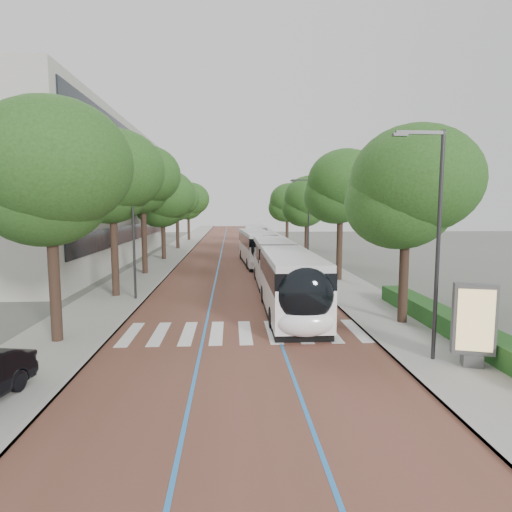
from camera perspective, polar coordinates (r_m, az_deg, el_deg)
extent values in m
plane|color=#51544C|center=(18.25, -2.00, -11.09)|extent=(160.00, 160.00, 0.00)
cube|color=brown|center=(57.66, -2.94, 1.00)|extent=(11.00, 140.00, 0.02)
cube|color=gray|center=(58.09, -10.36, 0.99)|extent=(4.00, 140.00, 0.12)
cube|color=gray|center=(58.19, 4.46, 1.09)|extent=(4.00, 140.00, 0.12)
cube|color=gray|center=(57.89, -8.50, 1.01)|extent=(0.20, 140.00, 0.14)
cube|color=gray|center=(57.97, 2.60, 1.08)|extent=(0.20, 140.00, 0.14)
cube|color=silver|center=(19.70, -16.39, -9.96)|extent=(0.55, 3.60, 0.01)
cube|color=silver|center=(19.46, -12.75, -10.06)|extent=(0.55, 3.60, 0.01)
cube|color=silver|center=(19.29, -9.03, -10.12)|extent=(0.55, 3.60, 0.01)
cube|color=silver|center=(19.21, -5.26, -10.14)|extent=(0.55, 3.60, 0.01)
cube|color=silver|center=(19.21, -1.47, -10.12)|extent=(0.55, 3.60, 0.01)
cube|color=silver|center=(19.29, 2.30, -10.05)|extent=(0.55, 3.60, 0.01)
cube|color=silver|center=(19.44, 6.03, -9.94)|extent=(0.55, 3.60, 0.01)
cube|color=silver|center=(19.68, 9.67, -9.80)|extent=(0.55, 3.60, 0.01)
cube|color=silver|center=(20.00, 13.22, -9.62)|extent=(0.55, 3.60, 0.01)
cube|color=blue|center=(57.67, -4.53, 1.00)|extent=(0.12, 126.00, 0.01)
cube|color=blue|center=(57.69, -1.35, 1.02)|extent=(0.12, 126.00, 0.01)
cube|color=#A5A199|center=(49.28, -26.41, 7.54)|extent=(18.00, 40.00, 14.00)
cube|color=black|center=(46.57, -15.84, 3.14)|extent=(0.12, 38.00, 1.60)
cube|color=black|center=(46.50, -15.96, 7.08)|extent=(0.12, 38.00, 1.60)
cube|color=black|center=(46.66, -16.09, 11.01)|extent=(0.12, 38.00, 1.60)
cube|color=black|center=(47.01, -16.21, 14.66)|extent=(0.12, 38.00, 1.60)
cube|color=#184619|center=(20.44, 24.72, -8.26)|extent=(1.20, 14.00, 0.80)
cylinder|color=#2A2A2C|center=(16.15, 23.10, 1.02)|extent=(0.14, 0.14, 8.00)
cube|color=#2A2A2C|center=(15.95, 21.08, 15.11)|extent=(1.70, 0.12, 0.12)
cube|color=#2A2A2C|center=(15.67, 18.65, 15.07)|extent=(0.50, 0.20, 0.10)
cylinder|color=#2A2A2C|center=(40.07, 7.01, 4.44)|extent=(0.14, 0.14, 8.00)
cube|color=#2A2A2C|center=(39.99, 5.95, 10.04)|extent=(1.70, 0.12, 0.12)
cube|color=#2A2A2C|center=(39.88, 4.94, 9.95)|extent=(0.50, 0.20, 0.10)
cylinder|color=#2A2A2C|center=(26.07, -16.02, 3.17)|extent=(0.14, 0.14, 8.00)
cylinder|color=black|center=(19.06, -25.25, -3.72)|extent=(0.44, 0.44, 4.68)
ellipsoid|color=#224415|center=(18.83, -25.88, 9.14)|extent=(5.96, 5.96, 5.07)
cylinder|color=black|center=(27.50, -18.31, -0.09)|extent=(0.44, 0.44, 5.04)
ellipsoid|color=#224415|center=(27.38, -18.65, 9.48)|extent=(5.76, 5.76, 4.90)
cylinder|color=black|center=(36.22, -14.66, 1.76)|extent=(0.44, 0.44, 5.33)
ellipsoid|color=#224415|center=(36.16, -14.89, 9.43)|extent=(5.61, 5.61, 4.77)
cylinder|color=black|center=(46.07, -12.22, 2.21)|extent=(0.44, 0.44, 4.39)
ellipsoid|color=#224415|center=(45.96, -12.34, 7.17)|extent=(6.30, 6.30, 5.35)
cylinder|color=black|center=(57.93, -10.40, 3.07)|extent=(0.44, 0.44, 4.34)
ellipsoid|color=#224415|center=(57.84, -10.48, 6.98)|extent=(5.35, 5.35, 4.54)
cylinder|color=black|center=(72.82, -8.97, 3.83)|extent=(0.44, 0.44, 4.50)
ellipsoid|color=#224415|center=(72.75, -9.02, 7.05)|extent=(6.47, 6.47, 5.50)
cylinder|color=black|center=(21.28, 19.07, -2.85)|extent=(0.44, 0.44, 4.38)
ellipsoid|color=#224415|center=(21.03, 19.48, 7.93)|extent=(5.85, 5.85, 4.97)
cylinder|color=black|center=(32.57, 11.05, 0.90)|extent=(0.44, 0.44, 4.83)
ellipsoid|color=#224415|center=(32.45, 11.22, 8.64)|extent=(5.57, 5.57, 4.74)
cylinder|color=black|center=(46.24, 6.75, 2.21)|extent=(0.44, 0.44, 4.21)
ellipsoid|color=#224415|center=(46.11, 6.81, 6.96)|extent=(5.52, 5.52, 4.69)
cylinder|color=black|center=(62.02, 4.16, 3.33)|extent=(0.44, 0.44, 4.25)
ellipsoid|color=#224415|center=(61.93, 4.19, 6.91)|extent=(5.66, 5.66, 4.81)
cylinder|color=black|center=(26.87, 3.17, -1.52)|extent=(2.30, 0.91, 2.30)
cube|color=white|center=(21.93, 4.62, -4.71)|extent=(2.55, 9.37, 1.82)
cube|color=black|center=(21.74, 4.65, -1.76)|extent=(2.58, 9.18, 0.97)
cube|color=silver|center=(21.66, 4.66, -0.08)|extent=(2.49, 9.18, 0.31)
cube|color=black|center=(22.17, 4.59, -7.47)|extent=(2.49, 9.00, 0.35)
cube|color=white|center=(31.20, 2.31, -1.35)|extent=(2.54, 7.75, 1.82)
cube|color=black|center=(31.06, 2.31, 0.73)|extent=(2.58, 7.60, 0.97)
cube|color=silver|center=(31.01, 2.32, 1.91)|extent=(2.49, 7.60, 0.31)
cube|color=black|center=(31.37, 2.30, -3.32)|extent=(2.49, 7.44, 0.35)
ellipsoid|color=black|center=(17.40, 6.64, -5.19)|extent=(2.36, 1.11, 2.28)
ellipsoid|color=white|center=(17.62, 6.62, -8.86)|extent=(2.35, 1.01, 1.14)
cylinder|color=black|center=(19.77, 2.21, -8.21)|extent=(0.30, 1.00, 1.00)
cylinder|color=black|center=(20.10, 8.70, -8.03)|extent=(0.30, 1.00, 1.00)
cylinder|color=black|center=(32.87, 0.06, -2.29)|extent=(0.30, 1.00, 1.00)
cylinder|color=black|center=(33.07, 3.98, -2.25)|extent=(0.30, 1.00, 1.00)
cylinder|color=black|center=(24.97, 1.08, -5.09)|extent=(0.30, 1.00, 1.00)
cylinder|color=black|center=(25.24, 6.22, -5.01)|extent=(0.30, 1.00, 1.00)
cube|color=white|center=(41.99, 0.02, 0.67)|extent=(3.15, 12.12, 1.82)
cube|color=black|center=(41.89, 0.02, 2.22)|extent=(3.18, 11.88, 0.97)
cube|color=silver|center=(41.85, 0.02, 3.10)|extent=(3.09, 11.88, 0.31)
cube|color=black|center=(42.11, 0.02, -0.80)|extent=(3.08, 11.64, 0.35)
ellipsoid|color=black|center=(36.14, 1.07, 0.91)|extent=(2.41, 1.23, 2.28)
ellipsoid|color=white|center=(36.22, 1.08, -0.89)|extent=(2.40, 1.13, 1.14)
cylinder|color=black|center=(38.41, -1.04, -1.02)|extent=(0.35, 1.01, 1.00)
cylinder|color=black|center=(38.68, 2.29, -0.97)|extent=(0.35, 1.01, 1.00)
cylinder|color=black|center=(45.72, -1.92, 0.19)|extent=(0.35, 1.01, 1.00)
cylinder|color=black|center=(45.96, 0.89, 0.22)|extent=(0.35, 1.01, 1.00)
cube|color=white|center=(54.97, -0.18, 2.05)|extent=(2.66, 12.03, 1.82)
cube|color=black|center=(54.89, -0.18, 3.23)|extent=(2.70, 11.79, 0.97)
cube|color=silver|center=(54.86, -0.19, 3.90)|extent=(2.61, 11.79, 0.31)
cube|color=black|center=(55.06, -0.18, 0.92)|extent=(2.61, 11.55, 0.35)
ellipsoid|color=black|center=(49.08, 0.10, 2.38)|extent=(2.36, 1.13, 2.28)
ellipsoid|color=white|center=(49.13, 0.10, 1.05)|extent=(2.36, 1.03, 1.14)
cylinder|color=black|center=(51.41, -1.28, 0.89)|extent=(0.31, 1.00, 1.00)
cylinder|color=black|center=(51.51, 1.24, 0.90)|extent=(0.31, 1.00, 1.00)
cylinder|color=black|center=(58.78, -1.44, 1.59)|extent=(0.31, 1.00, 1.00)
cylinder|color=black|center=(58.87, 0.76, 1.60)|extent=(0.31, 1.00, 1.00)
cube|color=#59595B|center=(16.76, 26.81, -12.23)|extent=(0.76, 0.69, 0.42)
cube|color=#59595B|center=(16.38, 27.07, -7.49)|extent=(1.42, 0.74, 2.43)
cube|color=#E0BC76|center=(16.19, 27.24, -7.66)|extent=(1.12, 0.35, 2.11)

